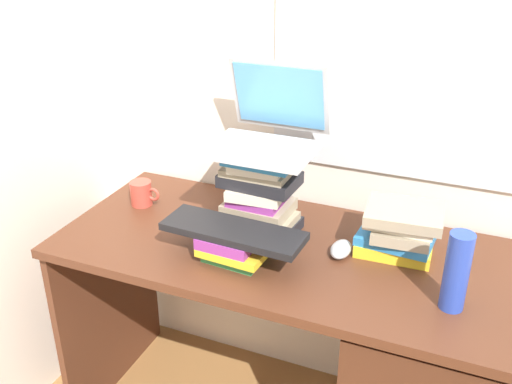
# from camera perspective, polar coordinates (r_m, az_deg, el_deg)

# --- Properties ---
(wall_back) EXTENTS (6.00, 0.06, 2.60)m
(wall_back) POSITION_cam_1_polar(r_m,az_deg,el_deg) (1.93, 7.14, 13.58)
(wall_back) COLOR silver
(wall_back) RESTS_ON ground
(wall_left) EXTENTS (0.05, 6.00, 2.60)m
(wall_left) POSITION_cam_1_polar(r_m,az_deg,el_deg) (2.10, -22.44, 12.86)
(wall_left) COLOR beige
(wall_left) RESTS_ON ground
(desk) EXTENTS (1.42, 0.63, 0.77)m
(desk) POSITION_cam_1_polar(r_m,az_deg,el_deg) (1.93, 12.97, -16.70)
(desk) COLOR #4C2819
(desk) RESTS_ON ground
(book_stack_tall) EXTENTS (0.25, 0.20, 0.27)m
(book_stack_tall) POSITION_cam_1_polar(r_m,az_deg,el_deg) (1.83, 0.36, -0.11)
(book_stack_tall) COLOR black
(book_stack_tall) RESTS_ON desk
(book_stack_keyboard_riser) EXTENTS (0.20, 0.17, 0.08)m
(book_stack_keyboard_riser) POSITION_cam_1_polar(r_m,az_deg,el_deg) (1.72, -2.18, -5.40)
(book_stack_keyboard_riser) COLOR #338C4C
(book_stack_keyboard_riser) RESTS_ON desk
(book_stack_side) EXTENTS (0.25, 0.20, 0.15)m
(book_stack_side) POSITION_cam_1_polar(r_m,az_deg,el_deg) (1.78, 13.81, -3.59)
(book_stack_side) COLOR yellow
(book_stack_side) RESTS_ON desk
(laptop) EXTENTS (0.32, 0.32, 0.25)m
(laptop) POSITION_cam_1_polar(r_m,az_deg,el_deg) (1.81, 1.25, 6.37)
(laptop) COLOR #B7BABF
(laptop) RESTS_ON book_stack_tall
(keyboard) EXTENTS (0.43, 0.16, 0.02)m
(keyboard) POSITION_cam_1_polar(r_m,az_deg,el_deg) (1.69, -2.23, -3.82)
(keyboard) COLOR black
(keyboard) RESTS_ON book_stack_keyboard_riser
(computer_mouse) EXTENTS (0.06, 0.10, 0.04)m
(computer_mouse) POSITION_cam_1_polar(r_m,az_deg,el_deg) (1.77, 8.27, -5.53)
(computer_mouse) COLOR #A5A8AD
(computer_mouse) RESTS_ON desk
(mug) EXTENTS (0.11, 0.07, 0.09)m
(mug) POSITION_cam_1_polar(r_m,az_deg,el_deg) (2.07, -11.07, -0.11)
(mug) COLOR #B23F33
(mug) RESTS_ON desk
(water_bottle) EXTENTS (0.06, 0.06, 0.22)m
(water_bottle) POSITION_cam_1_polar(r_m,az_deg,el_deg) (1.57, 18.94, -7.36)
(water_bottle) COLOR #263FA5
(water_bottle) RESTS_ON desk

